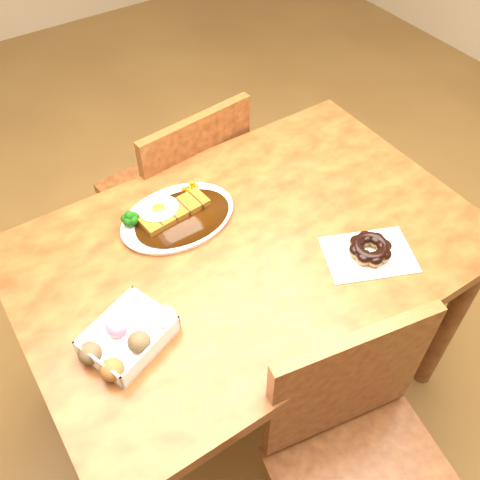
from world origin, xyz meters
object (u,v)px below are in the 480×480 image
table (250,268)px  chair_far (181,193)px  katsu_curry_plate (175,215)px  donut_box (127,337)px  chair_near (362,464)px  pon_de_ring (370,249)px

table → chair_far: size_ratio=1.38×
chair_far → katsu_curry_plate: (-0.19, -0.35, 0.29)m
katsu_curry_plate → donut_box: bearing=-134.2°
donut_box → chair_far: bearing=53.8°
katsu_curry_plate → table: bearing=-57.1°
chair_near → table: bearing=96.4°
chair_far → pon_de_ring: bearing=96.8°
donut_box → pon_de_ring: size_ratio=0.85×
donut_box → table: bearing=13.6°
pon_de_ring → katsu_curry_plate: bearing=132.4°
table → pon_de_ring: bearing=-40.6°
chair_far → donut_box: chair_far is taller
chair_near → donut_box: (-0.36, 0.44, 0.30)m
chair_far → pon_de_ring: (0.16, -0.73, 0.29)m
table → donut_box: (-0.40, -0.10, 0.13)m
chair_near → chair_far: bearing=94.9°
katsu_curry_plate → pon_de_ring: bearing=-47.6°
table → pon_de_ring: size_ratio=4.47×
chair_far → table: bearing=77.1°
table → katsu_curry_plate: (-0.12, 0.19, 0.12)m
table → pon_de_ring: (0.23, -0.20, 0.12)m
katsu_curry_plate → pon_de_ring: 0.52m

